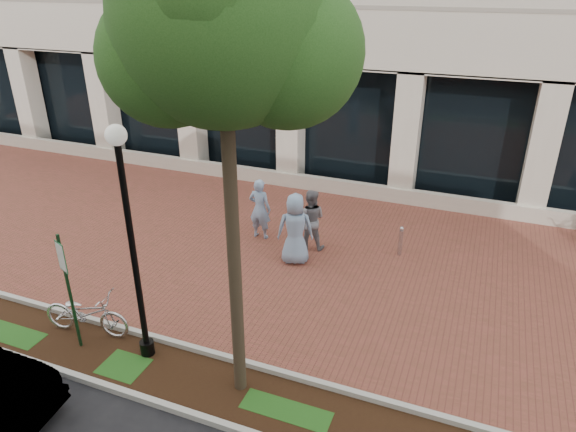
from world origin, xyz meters
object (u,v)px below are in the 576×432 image
at_px(street_tree, 227,33).
at_px(pedestrian_right, 295,229).
at_px(lamppost, 131,237).
at_px(pedestrian_left, 260,209).
at_px(parking_sign, 66,279).
at_px(bollard, 401,241).
at_px(pedestrian_mid, 310,219).
at_px(locked_bicycle, 86,313).

height_order(street_tree, pedestrian_right, street_tree).
height_order(lamppost, pedestrian_left, lamppost).
relative_size(parking_sign, pedestrian_right, 1.34).
xyz_separation_m(parking_sign, bollard, (5.34, 6.17, -1.18)).
bearing_deg(pedestrian_left, pedestrian_mid, 179.76).
height_order(parking_sign, pedestrian_mid, parking_sign).
height_order(parking_sign, pedestrian_right, parking_sign).
bearing_deg(pedestrian_right, bollard, -171.82).
height_order(pedestrian_mid, bollard, pedestrian_mid).
bearing_deg(pedestrian_left, parking_sign, 78.00).
bearing_deg(pedestrian_mid, pedestrian_left, -11.91).
relative_size(street_tree, locked_bicycle, 4.11).
distance_m(lamppost, street_tree, 4.13).
xyz_separation_m(locked_bicycle, pedestrian_right, (2.98, 4.38, 0.46)).
bearing_deg(pedestrian_right, pedestrian_left, -53.83).
bearing_deg(street_tree, parking_sign, -176.63).
distance_m(lamppost, pedestrian_left, 5.71).
bearing_deg(pedestrian_right, locked_bicycle, 35.42).
xyz_separation_m(street_tree, pedestrian_left, (-2.16, 5.54, -5.26)).
xyz_separation_m(parking_sign, pedestrian_mid, (2.95, 5.69, -0.76)).
xyz_separation_m(street_tree, bollard, (1.76, 5.95, -5.71)).
height_order(pedestrian_left, pedestrian_mid, pedestrian_left).
xyz_separation_m(parking_sign, pedestrian_left, (1.42, 5.75, -0.73)).
distance_m(parking_sign, locked_bicycle, 1.20).
distance_m(lamppost, locked_bicycle, 2.63).
relative_size(lamppost, street_tree, 0.60).
bearing_deg(lamppost, pedestrian_mid, 74.10).
distance_m(parking_sign, lamppost, 1.77).
bearing_deg(pedestrian_mid, parking_sign, 52.86).
xyz_separation_m(parking_sign, locked_bicycle, (-0.13, 0.43, -1.12)).
height_order(street_tree, pedestrian_mid, street_tree).
bearing_deg(street_tree, pedestrian_mid, 96.66).
xyz_separation_m(lamppost, bollard, (3.93, 5.85, -2.20)).
relative_size(pedestrian_mid, bollard, 2.00).
bearing_deg(locked_bicycle, pedestrian_left, -24.64).
xyz_separation_m(pedestrian_left, pedestrian_right, (1.43, -0.94, 0.07)).
distance_m(pedestrian_left, pedestrian_mid, 1.53).
height_order(parking_sign, locked_bicycle, parking_sign).
relative_size(street_tree, pedestrian_left, 4.40).
height_order(lamppost, locked_bicycle, lamppost).
distance_m(parking_sign, pedestrian_right, 5.63).
bearing_deg(street_tree, lamppost, 177.24).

